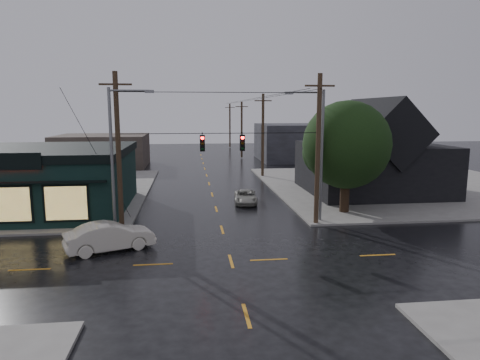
{
  "coord_description": "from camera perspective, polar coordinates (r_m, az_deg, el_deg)",
  "views": [
    {
      "loc": [
        -2.07,
        -21.17,
        7.77
      ],
      "look_at": [
        1.07,
        5.02,
        3.46
      ],
      "focal_mm": 32.0,
      "sensor_mm": 36.0,
      "label": 1
    }
  ],
  "objects": [
    {
      "name": "sedan_cream",
      "position": [
        25.13,
        -16.95,
        -7.23
      ],
      "size": [
        5.13,
        3.44,
        1.6
      ],
      "primitive_type": "imported",
      "rotation": [
        0.0,
        0.0,
        1.97
      ],
      "color": "beige",
      "rests_on": "ground"
    },
    {
      "name": "corner_tree",
      "position": [
        32.81,
        14.03,
        4.55
      ],
      "size": [
        6.55,
        6.55,
        8.36
      ],
      "color": "black",
      "rests_on": "ground"
    },
    {
      "name": "suv_silver",
      "position": [
        36.04,
        0.75,
        -2.27
      ],
      "size": [
        2.16,
        4.09,
        1.1
      ],
      "primitive_type": "imported",
      "rotation": [
        0.0,
        0.0,
        -0.09
      ],
      "color": "#9A998E",
      "rests_on": "ground"
    },
    {
      "name": "span_signal_assembly",
      "position": [
        27.83,
        -2.37,
        5.01
      ],
      "size": [
        13.0,
        0.48,
        1.23
      ],
      "color": "black",
      "rests_on": "ground"
    },
    {
      "name": "utility_pole_nw",
      "position": [
        29.08,
        -15.44,
        -6.56
      ],
      "size": [
        2.0,
        0.32,
        10.15
      ],
      "primitive_type": null,
      "color": "black",
      "rests_on": "ground"
    },
    {
      "name": "ne_building",
      "position": [
        41.94,
        17.25,
        4.36
      ],
      "size": [
        12.6,
        11.6,
        8.75
      ],
      "color": "black",
      "rests_on": "ground"
    },
    {
      "name": "streetlight_ne",
      "position": [
        30.78,
        10.58,
        -5.5
      ],
      "size": [
        5.4,
        0.3,
        9.15
      ],
      "primitive_type": null,
      "color": "slate",
      "rests_on": "ground"
    },
    {
      "name": "utility_pole_ne",
      "position": [
        29.99,
        10.07,
        -5.88
      ],
      "size": [
        2.0,
        0.32,
        10.15
      ],
      "primitive_type": null,
      "color": "black",
      "rests_on": "ground"
    },
    {
      "name": "bg_building_west",
      "position": [
        62.57,
        -17.84,
        3.73
      ],
      "size": [
        12.0,
        10.0,
        4.4
      ],
      "primitive_type": "cube",
      "color": "#39302A",
      "rests_on": "ground"
    },
    {
      "name": "streetlight_nw",
      "position": [
        28.46,
        -16.25,
        -6.94
      ],
      "size": [
        5.4,
        0.3,
        9.15
      ],
      "primitive_type": null,
      "color": "slate",
      "rests_on": "ground"
    },
    {
      "name": "utility_pole_far_b",
      "position": [
        70.13,
        0.22,
        2.92
      ],
      "size": [
        2.0,
        0.32,
        9.15
      ],
      "primitive_type": null,
      "color": "black",
      "rests_on": "ground"
    },
    {
      "name": "sidewalk_ne",
      "position": [
        47.34,
        21.06,
        -0.7
      ],
      "size": [
        28.0,
        28.0,
        0.15
      ],
      "primitive_type": "cube",
      "color": "slate",
      "rests_on": "ground"
    },
    {
      "name": "bg_building_east",
      "position": [
        68.77,
        8.45,
        5.04
      ],
      "size": [
        14.0,
        12.0,
        5.6
      ],
      "primitive_type": "cube",
      "color": "#25252A",
      "rests_on": "ground"
    },
    {
      "name": "ground_plane",
      "position": [
        22.65,
        -1.2,
        -10.78
      ],
      "size": [
        160.0,
        160.0,
        0.0
      ],
      "primitive_type": "plane",
      "color": "black"
    },
    {
      "name": "utility_pole_far_a",
      "position": [
        50.51,
        3.01,
        0.42
      ],
      "size": [
        2.0,
        0.32,
        9.65
      ],
      "primitive_type": null,
      "color": "black",
      "rests_on": "ground"
    },
    {
      "name": "utility_pole_far_c",
      "position": [
        89.92,
        -1.35,
        4.32
      ],
      "size": [
        2.0,
        0.32,
        9.15
      ],
      "primitive_type": null,
      "color": "black",
      "rests_on": "ground"
    },
    {
      "name": "pizza_shop",
      "position": [
        36.85,
        -27.3,
        0.11
      ],
      "size": [
        16.3,
        12.34,
        4.9
      ],
      "color": "black",
      "rests_on": "ground"
    }
  ]
}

